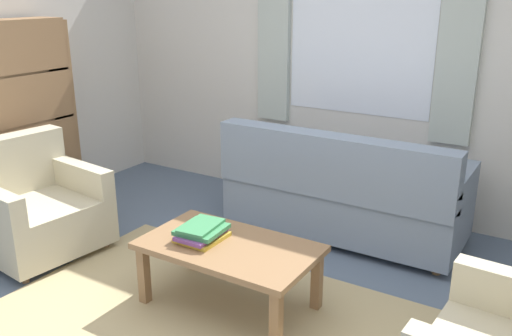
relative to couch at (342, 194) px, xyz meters
name	(u,v)px	position (x,y,z in m)	size (l,w,h in m)	color
ground_plane	(213,321)	(-0.17, -1.55, -0.37)	(6.24, 6.24, 0.00)	slate
wall_back	(361,67)	(-0.17, 0.71, 0.93)	(5.32, 0.12, 2.60)	silver
window_with_curtains	(358,51)	(-0.17, 0.62, 1.08)	(1.98, 0.07, 1.40)	white
area_rug	(213,320)	(-0.17, -1.55, -0.36)	(2.68, 1.70, 0.01)	tan
couch	(342,194)	(0.00, 0.00, 0.00)	(1.90, 0.82, 0.92)	gray
armchair_left	(34,208)	(-1.91, -1.48, -0.01)	(0.91, 0.93, 0.88)	#BCB293
coffee_table	(229,253)	(-0.18, -1.36, 0.01)	(1.10, 0.64, 0.44)	olive
book_stack_on_table	(202,232)	(-0.38, -1.38, 0.12)	(0.29, 0.33, 0.10)	gold
bookshelf	(26,133)	(-2.52, -1.05, 0.40)	(0.30, 0.94, 1.72)	olive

